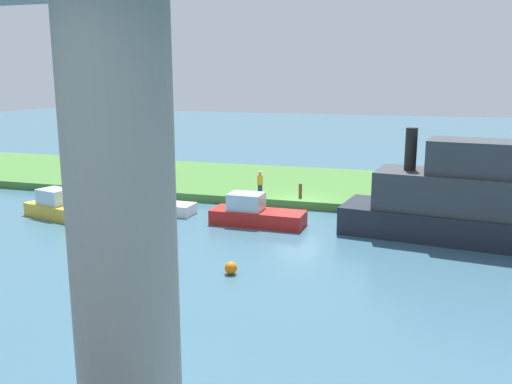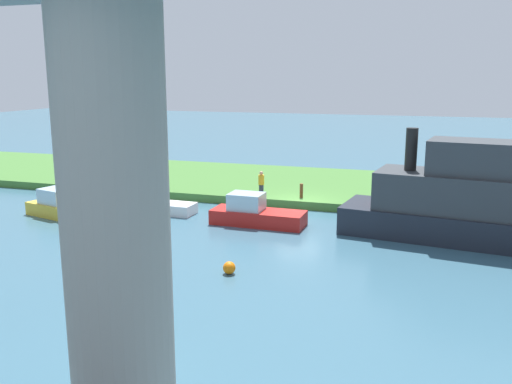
% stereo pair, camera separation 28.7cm
% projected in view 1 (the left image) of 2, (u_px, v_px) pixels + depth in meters
% --- Properties ---
extents(ground_plane, '(160.00, 160.00, 0.00)m').
position_uv_depth(ground_plane, '(298.00, 210.00, 31.90)').
color(ground_plane, '#386075').
extents(grassy_bank, '(80.00, 12.00, 0.50)m').
position_uv_depth(grassy_bank, '(317.00, 186.00, 37.46)').
color(grassy_bank, '#427533').
rests_on(grassy_bank, ground).
extents(bridge_pylon, '(2.48, 2.48, 9.45)m').
position_uv_depth(bridge_pylon, '(121.00, 206.00, 12.46)').
color(bridge_pylon, '#9E998E').
rests_on(bridge_pylon, ground).
extents(person_on_bank, '(0.46, 0.46, 1.39)m').
position_uv_depth(person_on_bank, '(260.00, 182.00, 33.78)').
color(person_on_bank, '#2D334C').
rests_on(person_on_bank, grassy_bank).
extents(mooring_post, '(0.20, 0.20, 0.86)m').
position_uv_depth(mooring_post, '(300.00, 191.00, 32.62)').
color(mooring_post, brown).
rests_on(mooring_post, grassy_bank).
extents(houseboat_blue, '(10.53, 4.74, 5.20)m').
position_uv_depth(houseboat_blue, '(460.00, 200.00, 25.78)').
color(houseboat_blue, '#1E232D').
rests_on(houseboat_blue, ground).
extents(skiff_small, '(4.91, 1.83, 1.63)m').
position_uv_depth(skiff_small, '(255.00, 213.00, 28.64)').
color(skiff_small, red).
rests_on(skiff_small, ground).
extents(riverboat_paddlewheel, '(3.98, 1.50, 1.31)m').
position_uv_depth(riverboat_paddlewheel, '(158.00, 205.00, 31.08)').
color(riverboat_paddlewheel, white).
rests_on(riverboat_paddlewheel, ground).
extents(pontoon_yellow, '(4.86, 2.77, 1.53)m').
position_uv_depth(pontoon_yellow, '(61.00, 207.00, 30.09)').
color(pontoon_yellow, gold).
rests_on(pontoon_yellow, ground).
extents(marker_buoy, '(0.50, 0.50, 0.50)m').
position_uv_depth(marker_buoy, '(231.00, 268.00, 21.52)').
color(marker_buoy, orange).
rests_on(marker_buoy, ground).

